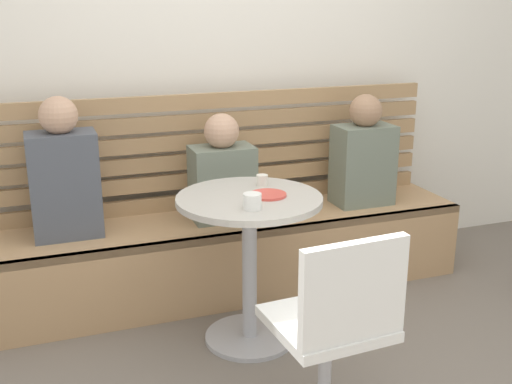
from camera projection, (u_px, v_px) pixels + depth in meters
The scene contains 11 objects.
back_wall at pixel (205, 28), 3.60m from camera, with size 5.20×0.10×2.90m, color white.
booth_bench at pixel (231, 254), 3.57m from camera, with size 2.70×0.52×0.44m.
booth_backrest at pixel (217, 150), 3.62m from camera, with size 2.65×0.04×0.67m.
cafe_table at pixel (249, 241), 2.95m from camera, with size 0.68×0.68×0.74m.
white_chair at pixel (335, 332), 2.25m from camera, with size 0.42×0.42×0.85m.
person_adult at pixel (64, 175), 3.15m from camera, with size 0.34×0.22×0.72m.
person_child_left at pixel (363, 156), 3.68m from camera, with size 0.34×0.22×0.65m.
person_child_middle at pixel (222, 174), 3.42m from camera, with size 0.34×0.22×0.59m.
cup_espresso_small at pixel (262, 180), 3.04m from camera, with size 0.06×0.06×0.06m, color silver.
cup_ceramic_white at pixel (252, 201), 2.70m from camera, with size 0.08×0.08×0.07m, color white.
plate_small at pixel (267, 195), 2.89m from camera, with size 0.17×0.17×0.01m, color #DB4C42.
Camera 1 is at (-1.00, -1.96, 1.60)m, focal length 43.97 mm.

